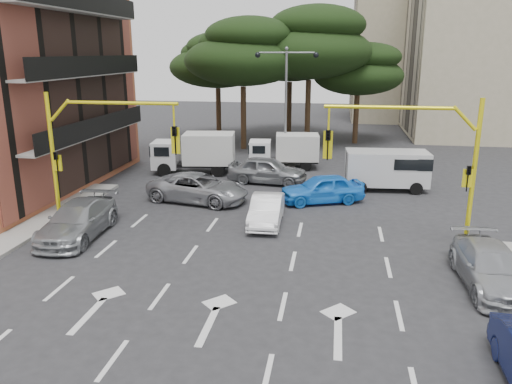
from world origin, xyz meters
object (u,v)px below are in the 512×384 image
(signal_mast_right, at_px, (426,154))
(car_silver_wagon, at_px, (78,220))
(signal_mast_left, at_px, (91,143))
(van_white, at_px, (386,170))
(box_truck_b, at_px, (285,151))
(car_silver_cross_a, at_px, (198,188))
(car_white_hatch, at_px, (267,210))
(street_lamp_center, at_px, (286,86))
(car_silver_parked, at_px, (491,268))
(car_blue_compact, at_px, (322,189))
(car_silver_cross_b, at_px, (267,170))
(box_truck_a, at_px, (194,153))

(signal_mast_right, relative_size, car_silver_wagon, 1.19)
(signal_mast_left, distance_m, van_white, 16.14)
(car_silver_wagon, relative_size, box_truck_b, 1.07)
(box_truck_b, bearing_deg, car_silver_cross_a, 150.71)
(car_white_hatch, relative_size, car_silver_cross_a, 0.75)
(street_lamp_center, xyz_separation_m, car_silver_wagon, (-7.24, -14.88, -4.70))
(signal_mast_left, distance_m, car_white_hatch, 8.18)
(car_silver_parked, bearing_deg, street_lamp_center, 114.84)
(car_blue_compact, height_order, car_silver_cross_b, car_silver_cross_b)
(signal_mast_right, bearing_deg, car_silver_cross_a, 154.32)
(street_lamp_center, height_order, car_silver_wagon, street_lamp_center)
(box_truck_b, bearing_deg, car_silver_cross_b, 165.99)
(street_lamp_center, relative_size, car_silver_wagon, 1.54)
(car_silver_parked, distance_m, box_truck_b, 18.69)
(street_lamp_center, bearing_deg, car_blue_compact, -71.09)
(box_truck_a, bearing_deg, car_silver_cross_a, -169.80)
(car_silver_cross_b, relative_size, box_truck_a, 0.89)
(car_white_hatch, bearing_deg, street_lamp_center, 90.02)
(car_silver_wagon, distance_m, car_silver_parked, 16.09)
(car_silver_wagon, distance_m, box_truck_a, 12.13)
(car_silver_wagon, relative_size, car_silver_parked, 1.07)
(car_silver_cross_b, xyz_separation_m, van_white, (6.87, -0.33, 0.33))
(car_silver_wagon, bearing_deg, signal_mast_right, 0.52)
(car_white_hatch, height_order, van_white, van_white)
(car_silver_wagon, xyz_separation_m, box_truck_a, (1.68, 12.00, 0.57))
(car_silver_wagon, height_order, car_silver_parked, car_silver_wagon)
(car_silver_cross_b, bearing_deg, box_truck_a, 77.78)
(car_blue_compact, relative_size, van_white, 0.96)
(car_silver_cross_b, height_order, van_white, van_white)
(car_white_hatch, xyz_separation_m, car_blue_compact, (2.38, 3.77, 0.09))
(car_silver_cross_a, relative_size, car_silver_cross_b, 1.12)
(box_truck_b, bearing_deg, street_lamp_center, -4.26)
(box_truck_a, bearing_deg, car_silver_parked, -142.23)
(car_silver_wagon, height_order, van_white, van_white)
(car_silver_cross_b, bearing_deg, car_silver_parked, -135.64)
(car_silver_cross_b, bearing_deg, car_silver_wagon, 154.31)
(van_white, bearing_deg, car_silver_parked, 7.10)
(car_white_hatch, height_order, box_truck_b, box_truck_b)
(car_silver_cross_b, relative_size, box_truck_b, 1.00)
(box_truck_b, bearing_deg, car_silver_wagon, 147.05)
(signal_mast_right, height_order, car_silver_cross_a, signal_mast_right)
(car_silver_wagon, relative_size, car_silver_cross_a, 0.95)
(car_blue_compact, distance_m, box_truck_a, 9.90)
(car_silver_cross_b, xyz_separation_m, car_silver_parked, (9.26, -12.37, -0.12))
(box_truck_b, bearing_deg, van_white, -131.73)
(box_truck_a, bearing_deg, box_truck_b, -74.37)
(car_silver_cross_b, relative_size, car_silver_parked, 1.00)
(car_silver_parked, xyz_separation_m, box_truck_a, (-14.26, 14.17, 0.62))
(signal_mast_left, relative_size, car_silver_wagon, 1.19)
(car_silver_wagon, xyz_separation_m, box_truck_b, (7.26, 14.38, 0.42))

